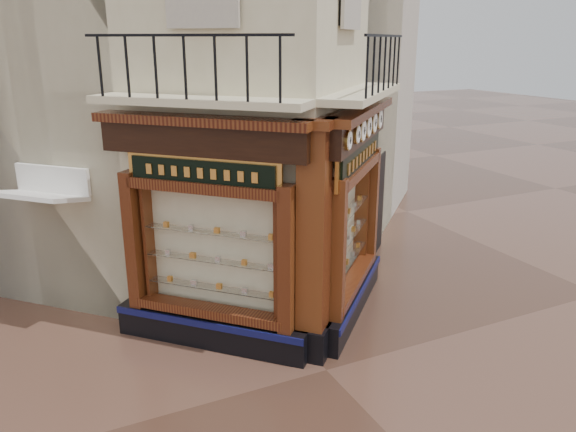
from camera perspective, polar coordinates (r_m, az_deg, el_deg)
ground at (r=9.40m, az=3.92°, el=-15.35°), size 80.00×80.00×0.00m
neighbour_left at (r=15.54m, az=-21.18°, el=17.92°), size 11.31×11.31×11.00m
neighbour_right at (r=16.75m, az=-3.17°, el=18.89°), size 11.31×11.31×11.00m
shopfront_left at (r=9.32m, az=-8.19°, el=-2.21°), size 2.86×2.86×3.98m
shopfront_right at (r=10.45m, az=6.65°, el=0.04°), size 2.86×2.86×3.98m
corner_pilaster at (r=8.91m, az=2.60°, el=-3.19°), size 0.85×0.85×3.98m
balcony at (r=9.25m, az=-0.14°, el=12.08°), size 5.94×2.97×1.03m
clock_a at (r=8.69m, az=6.15°, el=7.65°), size 0.26×0.26×0.32m
clock_b at (r=9.26m, az=7.02°, el=8.23°), size 0.26×0.26×0.31m
clock_c at (r=9.67m, az=7.58°, el=8.60°), size 0.31×0.31×0.39m
clock_d at (r=10.14m, az=8.16°, el=8.98°), size 0.32×0.32×0.40m
clock_e at (r=10.63m, az=8.72°, el=9.35°), size 0.32×0.32×0.41m
clock_f at (r=11.16m, az=9.27°, el=9.71°), size 0.32×0.32×0.40m
awning at (r=11.66m, az=-22.72°, el=-9.87°), size 1.80×1.80×0.29m
signboard_left at (r=8.94m, az=-8.73°, el=4.42°), size 1.94×1.94×0.52m
signboard_right at (r=10.15m, az=7.31°, el=6.05°), size 2.27×2.27×0.61m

